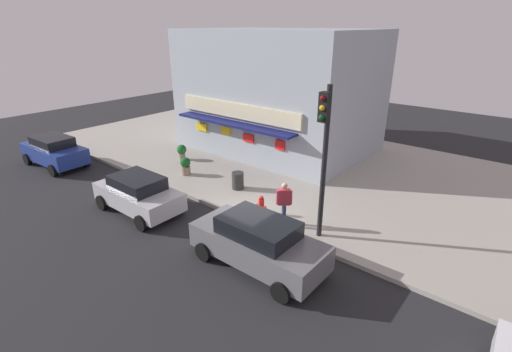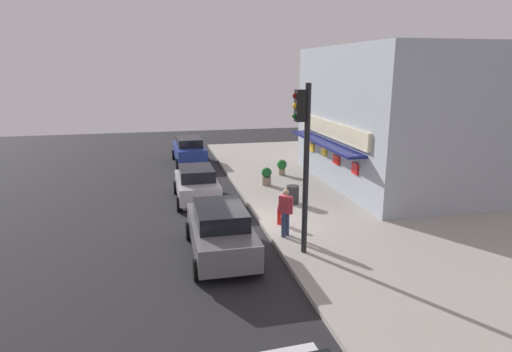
% 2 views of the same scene
% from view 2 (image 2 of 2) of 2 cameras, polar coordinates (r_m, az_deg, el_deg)
% --- Properties ---
extents(ground_plane, '(54.50, 54.50, 0.00)m').
position_cam_2_polar(ground_plane, '(16.73, 0.78, -6.96)').
color(ground_plane, '#232326').
extents(sidewalk, '(36.33, 13.76, 0.16)m').
position_cam_2_polar(sidewalk, '(19.40, 21.02, -4.66)').
color(sidewalk, '#A39E93').
rests_on(sidewalk, ground_plane).
extents(corner_building, '(10.68, 8.31, 6.90)m').
position_cam_2_polar(corner_building, '(23.37, 18.64, 7.49)').
color(corner_building, '#9EA8B2').
rests_on(corner_building, sidewalk).
extents(traffic_light, '(0.32, 0.58, 5.43)m').
position_cam_2_polar(traffic_light, '(13.35, 6.32, 3.73)').
color(traffic_light, black).
rests_on(traffic_light, sidewalk).
extents(fire_hydrant, '(0.47, 0.23, 0.80)m').
position_cam_2_polar(fire_hydrant, '(16.61, 3.21, -5.10)').
color(fire_hydrant, red).
rests_on(fire_hydrant, sidewalk).
extents(trash_can, '(0.55, 0.55, 0.80)m').
position_cam_2_polar(trash_can, '(19.14, 4.88, -2.47)').
color(trash_can, '#2D2D2D').
rests_on(trash_can, sidewalk).
extents(pedestrian, '(0.53, 0.47, 1.74)m').
position_cam_2_polar(pedestrian, '(15.28, 3.94, -4.55)').
color(pedestrian, navy).
rests_on(pedestrian, sidewalk).
extents(potted_plant_by_doorway, '(0.52, 0.52, 0.92)m').
position_cam_2_polar(potted_plant_by_doorway, '(22.00, 1.41, 0.01)').
color(potted_plant_by_doorway, gray).
rests_on(potted_plant_by_doorway, sidewalk).
extents(potted_plant_by_window, '(0.55, 0.55, 0.87)m').
position_cam_2_polar(potted_plant_by_window, '(24.15, 3.45, 1.31)').
color(potted_plant_by_window, gray).
rests_on(potted_plant_by_window, sidewalk).
extents(parked_car_blue, '(4.19, 2.17, 1.66)m').
position_cam_2_polar(parked_car_blue, '(28.14, -8.83, 3.40)').
color(parked_car_blue, navy).
rests_on(parked_car_blue, ground_plane).
extents(parked_car_grey, '(4.51, 2.08, 1.68)m').
position_cam_2_polar(parked_car_grey, '(14.23, -4.73, -7.16)').
color(parked_car_grey, slate).
rests_on(parked_car_grey, ground_plane).
extents(parked_car_silver, '(3.99, 2.05, 1.58)m').
position_cam_2_polar(parked_car_silver, '(20.11, -7.86, -0.99)').
color(parked_car_silver, '#B7B7BC').
rests_on(parked_car_silver, ground_plane).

